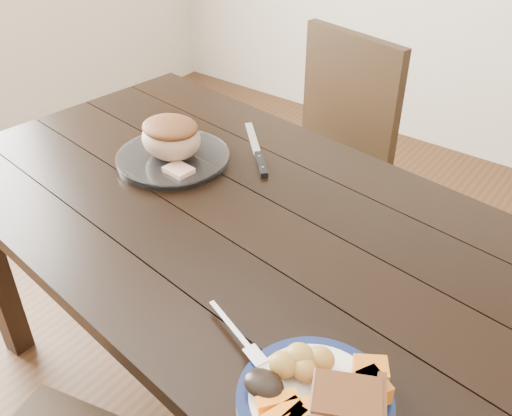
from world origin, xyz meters
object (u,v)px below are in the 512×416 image
Objects in this scene: fork at (239,337)px; roast_joint at (171,139)px; chair_far at (325,151)px; carving_knife at (259,157)px; pork_slice at (346,406)px; dining_table at (235,240)px; serving_platter at (173,159)px; dinner_plate at (315,400)px.

roast_joint is (-0.55, 0.40, 0.05)m from fork.
chair_far is 3.84× the size of carving_knife.
fork is (-0.23, 0.03, -0.02)m from pork_slice.
chair_far reaches higher than dining_table.
chair_far reaches higher than roast_joint.
chair_far is 0.73m from roast_joint.
pork_slice is 0.23m from fork.
pork_slice reaches higher than serving_platter.
fork is at bearing -49.97° from dining_table.
chair_far is at bearing 81.16° from roast_joint.
roast_joint reaches higher than dining_table.
roast_joint is (-0.78, 0.43, 0.03)m from pork_slice.
pork_slice is at bearing -28.86° from roast_joint.
serving_platter is (-0.28, 0.08, 0.10)m from dining_table.
carving_knife is at bearing 133.31° from dinner_plate.
fork is (-0.17, 0.02, 0.01)m from dinner_plate.
serving_platter reaches higher than dining_table.
pork_slice reaches higher than fork.
carving_knife is at bearing 40.50° from roast_joint.
roast_joint is 0.24m from carving_knife.
serving_platter is 1.78× the size of roast_joint.
roast_joint is 0.69× the size of carving_knife.
fork is (0.45, -1.06, 0.25)m from chair_far.
dining_table is 15.59× the size of pork_slice.
roast_joint is at bearing -90.00° from serving_platter.
serving_platter is at bearing 151.14° from pork_slice.
chair_far is 8.53× the size of pork_slice.
pork_slice reaches higher than dinner_plate.
dining_table is at bearing 144.96° from pork_slice.
dining_table is at bearing -22.05° from carving_knife.
roast_joint reaches higher than pork_slice.
roast_joint is (-0.28, 0.08, 0.16)m from dining_table.
roast_joint is at bearing -94.81° from carving_knife.
pork_slice is 0.84m from carving_knife.
dining_table is 9.84× the size of fork.
pork_slice is at bearing 13.08° from fork.
dinner_plate reaches higher than dining_table.
chair_far is 1.27m from dinner_plate.
carving_knife is (0.18, 0.15, -0.07)m from roast_joint.
roast_joint reaches higher than fork.
dining_table is 0.77m from chair_far.
serving_platter is 0.06m from roast_joint.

